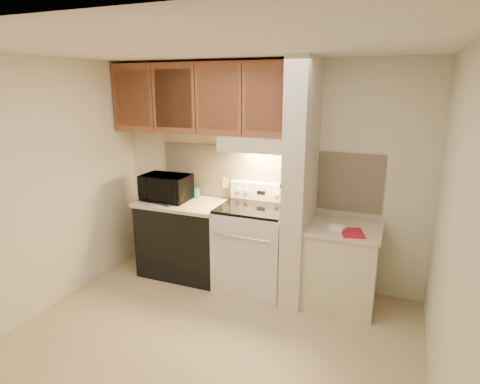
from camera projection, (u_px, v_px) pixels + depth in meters
The scene contains 50 objects.
floor at pixel (208, 344), 3.57m from camera, with size 3.60×3.60×0.00m, color tan.
ceiling at pixel (201, 47), 2.92m from camera, with size 3.60×3.60×0.00m, color white.
wall_back at pixel (264, 174), 4.59m from camera, with size 3.60×0.02×2.50m, color beige.
wall_left at pixel (40, 189), 3.90m from camera, with size 0.02×3.00×2.50m, color beige.
wall_right at pixel (454, 241), 2.59m from camera, with size 0.02×3.00×2.50m, color beige.
backsplash at pixel (264, 175), 4.58m from camera, with size 2.60×0.02×0.63m, color beige.
range_body at pixel (253, 249), 4.48m from camera, with size 0.76×0.65×0.92m, color silver.
oven_window at pixel (243, 256), 4.19m from camera, with size 0.50×0.01×0.30m, color black.
oven_handle at pixel (242, 238), 4.10m from camera, with size 0.02×0.02×0.65m, color silver.
cooktop at pixel (254, 208), 4.36m from camera, with size 0.74×0.64×0.03m, color black.
range_backguard at pixel (262, 192), 4.59m from camera, with size 0.76×0.08×0.20m, color silver.
range_display at pixel (261, 193), 4.55m from camera, with size 0.10×0.01×0.04m, color black.
range_knob_left_outer at pixel (238, 190), 4.65m from camera, with size 0.05×0.05×0.02m, color silver.
range_knob_left_inner at pixel (246, 191), 4.61m from camera, with size 0.05×0.05×0.02m, color silver.
range_knob_right_inner at pixel (276, 194), 4.48m from camera, with size 0.05×0.05×0.02m, color silver.
range_knob_right_outer at pixel (285, 195), 4.44m from camera, with size 0.05×0.05×0.02m, color silver.
dishwasher_front at pixel (185, 239), 4.82m from camera, with size 1.00×0.63×0.87m, color black.
left_countertop at pixel (184, 203), 4.70m from camera, with size 1.04×0.67×0.04m, color beige.
spoon_rest at pixel (164, 204), 4.56m from camera, with size 0.23×0.07×0.02m, color black.
teal_jar at pixel (196, 193), 4.86m from camera, with size 0.10×0.10×0.11m, color #2A7165.
outlet at pixel (225, 183), 4.78m from camera, with size 0.08×0.01×0.12m, color beige.
microwave at pixel (166, 188), 4.72m from camera, with size 0.55×0.37×0.31m, color black.
partition_pillar at pixel (301, 184), 4.09m from camera, with size 0.22×0.70×2.50m, color beige.
pillar_trim at pixel (290, 179), 4.12m from camera, with size 0.01×0.70×0.04m, color brown.
knife_strip at pixel (288, 178), 4.07m from camera, with size 0.02×0.42×0.04m, color black.
knife_blade_a at pixel (282, 190), 3.97m from camera, with size 0.01×0.04×0.16m, color silver.
knife_handle_a at pixel (282, 176), 3.92m from camera, with size 0.02×0.02×0.10m, color black.
knife_blade_b at pixel (284, 190), 4.02m from camera, with size 0.01×0.04×0.18m, color silver.
knife_handle_b at pixel (284, 174), 3.98m from camera, with size 0.02×0.02×0.10m, color black.
knife_blade_c at pixel (287, 189), 4.11m from camera, with size 0.01×0.04×0.20m, color silver.
knife_handle_c at pixel (287, 173), 4.07m from camera, with size 0.02×0.02×0.10m, color black.
knife_blade_d at pixel (289, 185), 4.19m from camera, with size 0.01×0.04×0.16m, color silver.
knife_handle_d at pixel (289, 171), 4.13m from camera, with size 0.02×0.02×0.10m, color black.
knife_blade_e at pixel (290, 185), 4.24m from camera, with size 0.01×0.04×0.18m, color silver.
knife_handle_e at pixel (291, 170), 4.19m from camera, with size 0.02×0.02×0.10m, color black.
oven_mitt at pixel (292, 190), 4.32m from camera, with size 0.03×0.09×0.21m, color slate.
right_cab_base at pixel (341, 268), 4.14m from camera, with size 0.70×0.60×0.81m, color beige.
right_countertop at pixel (344, 229), 4.03m from camera, with size 0.74×0.64×0.04m, color beige.
red_folder at pixel (352, 233), 3.85m from camera, with size 0.21×0.28×0.01m, color #B31629.
white_box at pixel (337, 228), 3.95m from camera, with size 0.15×0.10×0.04m, color white.
range_hood at pixel (258, 143), 4.29m from camera, with size 0.78×0.44×0.15m, color beige.
hood_lip at pixel (251, 150), 4.12m from camera, with size 0.78×0.04×0.06m, color beige.
upper_cabinets at pixel (202, 99), 4.47m from camera, with size 2.18×0.33×0.77m, color brown.
cab_door_a at pixel (132, 98), 4.62m from camera, with size 0.46×0.01×0.63m, color brown.
cab_gap_a at pixel (152, 98), 4.52m from camera, with size 0.01×0.01×0.73m, color black.
cab_door_b at pixel (173, 99), 4.42m from camera, with size 0.46×0.01×0.63m, color brown.
cab_gap_b at pixel (195, 99), 4.32m from camera, with size 0.01×0.01×0.73m, color black.
cab_door_c at pixel (218, 99), 4.22m from camera, with size 0.46×0.01×0.63m, color brown.
cab_gap_c at pixel (242, 100), 4.12m from camera, with size 0.01×0.01×0.73m, color black.
cab_door_d at pixel (267, 100), 4.03m from camera, with size 0.46×0.01×0.63m, color brown.
Camera 1 is at (1.43, -2.76, 2.23)m, focal length 30.00 mm.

